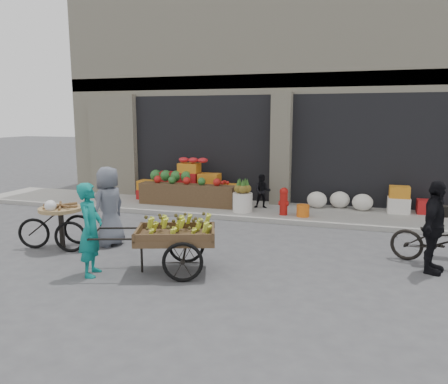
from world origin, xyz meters
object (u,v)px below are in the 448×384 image
(fire_hydrant, at_px, (284,200))
(vendor_grey, at_px, (109,206))
(pineapple_bin, at_px, (243,202))
(bicycle, at_px, (441,241))
(tricycle_cart, at_px, (61,221))
(banana_cart, at_px, (173,233))
(cyclist, at_px, (434,227))
(vendor_woman, at_px, (90,229))
(seated_person, at_px, (262,191))
(orange_bucket, at_px, (303,211))

(fire_hydrant, height_order, vendor_grey, vendor_grey)
(pineapple_bin, bearing_deg, vendor_grey, -119.50)
(bicycle, bearing_deg, vendor_grey, 114.20)
(tricycle_cart, bearing_deg, vendor_grey, 10.42)
(banana_cart, height_order, cyclist, cyclist)
(pineapple_bin, distance_m, tricycle_cart, 4.70)
(banana_cart, bearing_deg, vendor_woman, -175.84)
(fire_hydrant, bearing_deg, pineapple_bin, 177.40)
(vendor_grey, distance_m, bicycle, 6.29)
(pineapple_bin, distance_m, seated_person, 0.75)
(cyclist, bearing_deg, seated_person, 63.53)
(pineapple_bin, distance_m, vendor_grey, 3.89)
(cyclist, bearing_deg, orange_bucket, 58.45)
(seated_person, bearing_deg, pineapple_bin, -133.69)
(banana_cart, height_order, tricycle_cart, tricycle_cart)
(pineapple_bin, height_order, orange_bucket, pineapple_bin)
(tricycle_cart, height_order, vendor_grey, vendor_grey)
(banana_cart, relative_size, tricycle_cart, 1.65)
(banana_cart, xyz_separation_m, vendor_woman, (-1.24, -0.52, 0.10))
(fire_hydrant, xyz_separation_m, vendor_grey, (-3.00, -3.31, 0.31))
(orange_bucket, height_order, vendor_grey, vendor_grey)
(pineapple_bin, height_order, seated_person, seated_person)
(tricycle_cart, xyz_separation_m, bicycle, (7.06, 1.11, -0.11))
(vendor_woman, bearing_deg, bicycle, -84.92)
(tricycle_cart, bearing_deg, fire_hydrant, 24.83)
(seated_person, bearing_deg, cyclist, -54.85)
(seated_person, height_order, banana_cart, seated_person)
(fire_hydrant, distance_m, banana_cart, 4.51)
(seated_person, bearing_deg, tricycle_cart, -135.04)
(pineapple_bin, distance_m, orange_bucket, 1.61)
(seated_person, bearing_deg, bicycle, -50.13)
(fire_hydrant, bearing_deg, banana_cart, -104.46)
(fire_hydrant, height_order, cyclist, cyclist)
(pineapple_bin, height_order, cyclist, cyclist)
(orange_bucket, distance_m, tricycle_cart, 5.71)
(vendor_grey, bearing_deg, orange_bucket, 144.81)
(fire_hydrant, relative_size, tricycle_cart, 0.49)
(bicycle, bearing_deg, pineapple_bin, 76.29)
(seated_person, xyz_separation_m, tricycle_cart, (-3.11, -4.44, -0.02))
(seated_person, bearing_deg, vendor_grey, -130.16)
(fire_hydrant, relative_size, bicycle, 0.41)
(vendor_grey, distance_m, cyclist, 6.05)
(vendor_woman, relative_size, vendor_grey, 0.96)
(pineapple_bin, bearing_deg, orange_bucket, -3.58)
(bicycle, bearing_deg, vendor_woman, 129.94)
(vendor_grey, relative_size, bicycle, 0.95)
(pineapple_bin, bearing_deg, cyclist, -37.02)
(vendor_woman, height_order, bicycle, vendor_woman)
(tricycle_cart, bearing_deg, bicycle, -11.03)
(tricycle_cart, height_order, bicycle, tricycle_cart)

